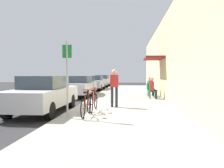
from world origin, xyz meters
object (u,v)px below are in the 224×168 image
Objects in this scene: cafe_chair_1 at (150,89)px; seated_patron_2 at (150,86)px; parked_car_0 at (44,94)px; parked_car_3 at (102,81)px; bicycle_0 at (86,106)px; parking_meter at (93,87)px; cafe_chair_0 at (152,90)px; street_sign at (67,73)px; cafe_chair_2 at (149,88)px; seated_patron_0 at (153,87)px; bicycle_1 at (94,102)px; parked_car_1 at (79,86)px; pedestrian_standing at (114,85)px; parked_car_2 at (94,83)px.

seated_patron_2 is (0.06, 0.70, 0.19)m from cafe_chair_1.
parked_car_0 is 18.37m from parked_car_3.
seated_patron_2 reaches higher than bicycle_0.
parking_meter is 3.58m from cafe_chair_0.
street_sign is 2.99× the size of cafe_chair_2.
seated_patron_0 is (2.91, 5.57, 0.34)m from bicycle_0.
bicycle_1 is at bearing 66.48° from street_sign.
bicycle_0 is at bearing -111.92° from seated_patron_2.
parked_car_1 is 3.33× the size of parking_meter.
cafe_chair_1 is 0.51× the size of pedestrian_standing.
parked_car_1 is 4.97m from cafe_chair_1.
cafe_chair_2 is (-0.00, 0.69, 0.00)m from cafe_chair_1.
bicycle_1 is at bearing -3.94° from parked_car_0.
bicycle_0 is 1.97× the size of cafe_chair_2.
cafe_chair_0 is at bearing 20.50° from parking_meter.
parked_car_3 is 1.69× the size of street_sign.
cafe_chair_0 is 0.20m from seated_patron_0.
parked_car_3 reaches higher than cafe_chair_1.
cafe_chair_0 is at bearing -92.07° from seated_patron_2.
parked_car_2 is at bearing 99.36° from parking_meter.
cafe_chair_0 is at bearing -20.06° from parked_car_1.
parked_car_1 is at bearing 160.19° from seated_patron_0.
parking_meter is (1.55, 3.17, 0.11)m from parked_car_0.
parked_car_0 reaches higher than cafe_chair_2.
parking_meter is at bearing 96.50° from bicycle_0.
pedestrian_standing reaches higher than parking_meter.
bicycle_1 is (2.14, -12.73, -0.26)m from parked_car_2.
bicycle_1 is at bearing -116.42° from cafe_chair_1.
bicycle_0 is (0.49, -4.31, -0.41)m from parking_meter.
cafe_chair_1 is (-0.06, 0.98, -0.19)m from seated_patron_0.
pedestrian_standing is at bearing -119.78° from cafe_chair_0.
pedestrian_standing reaches higher than seated_patron_2.
parked_car_2 is at bearing 90.00° from parked_car_0.
parking_meter is 4.85m from street_sign.
cafe_chair_2 is (4.90, -0.12, -0.13)m from parked_car_1.
parked_car_3 is 3.41× the size of seated_patron_2.
parked_car_2 reaches higher than bicycle_0.
bicycle_0 is at bearing -117.16° from cafe_chair_0.
bicycle_0 is at bearing -84.03° from parked_car_3.
street_sign is 2.02× the size of seated_patron_2.
parked_car_1 is 5.21m from cafe_chair_0.
cafe_chair_1 is 0.69m from cafe_chair_2.
pedestrian_standing is (1.39, 2.55, -0.52)m from street_sign.
parked_car_2 is at bearing 127.43° from seated_patron_2.
parked_car_0 is 7.87m from seated_patron_2.
parked_car_0 is 6.65m from seated_patron_0.
parked_car_2 is 5.79m from parked_car_3.
street_sign is 8.51m from seated_patron_2.
parking_meter is 4.50m from seated_patron_2.
cafe_chair_1 and cafe_chair_2 have the same top height.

